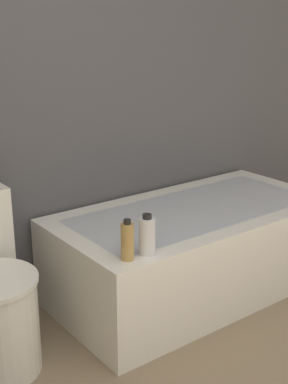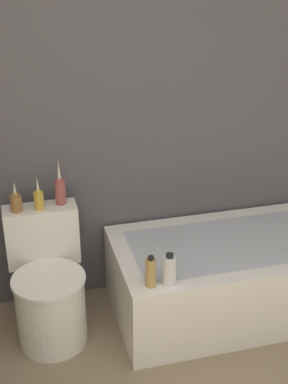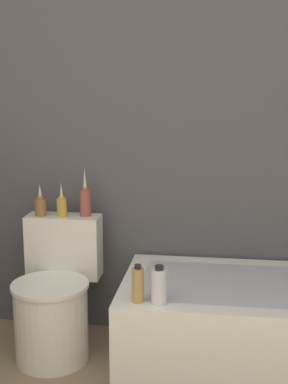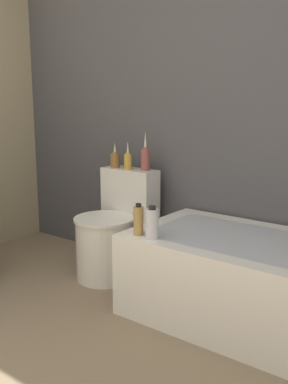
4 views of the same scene
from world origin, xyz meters
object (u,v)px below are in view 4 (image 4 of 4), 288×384
object	(u,v)px
vase_bronze	(145,157)
bathtub	(269,286)
vase_silver	(128,160)
shampoo_bottle_short	(152,223)
toilet	(112,233)
shampoo_bottle_tall	(138,220)
vase_gold	(115,159)

from	to	relation	value
vase_bronze	bathtub	bearing A→B (deg)	-14.51
vase_silver	shampoo_bottle_short	xyz separation A→B (m)	(0.61, -0.54, -0.24)
toilet	bathtub	bearing A→B (deg)	-2.43
bathtub	shampoo_bottle_tall	xyz separation A→B (m)	(-0.66, -0.30, 0.32)
vase_silver	shampoo_bottle_short	size ratio (longest dim) A/B	1.08
vase_silver	shampoo_bottle_tall	distance (m)	0.78
shampoo_bottle_tall	vase_silver	bearing A→B (deg)	134.03
vase_gold	shampoo_bottle_tall	size ratio (longest dim) A/B	1.00
bathtub	shampoo_bottle_short	bearing A→B (deg)	-151.58
vase_gold	vase_bronze	distance (m)	0.26
bathtub	toilet	distance (m)	1.18
toilet	vase_silver	bearing A→B (deg)	90.00
vase_bronze	shampoo_bottle_tall	world-z (taller)	vase_bronze
vase_bronze	shampoo_bottle_tall	size ratio (longest dim) A/B	1.53
vase_bronze	shampoo_bottle_short	distance (m)	0.80
vase_bronze	shampoo_bottle_short	bearing A→B (deg)	-49.78
vase_bronze	shampoo_bottle_short	size ratio (longest dim) A/B	1.51
vase_gold	shampoo_bottle_tall	xyz separation A→B (m)	(0.64, -0.54, -0.24)
toilet	vase_bronze	size ratio (longest dim) A/B	2.64
vase_silver	bathtub	bearing A→B (deg)	-11.24
vase_gold	vase_bronze	size ratio (longest dim) A/B	0.65
bathtub	shampoo_bottle_tall	distance (m)	0.79
toilet	vase_gold	distance (m)	0.54
toilet	shampoo_bottle_tall	size ratio (longest dim) A/B	4.05
shampoo_bottle_tall	bathtub	bearing A→B (deg)	24.25
shampoo_bottle_tall	vase_gold	bearing A→B (deg)	140.00
vase_gold	vase_silver	world-z (taller)	vase_silver
bathtub	vase_bronze	size ratio (longest dim) A/B	5.60
shampoo_bottle_short	vase_gold	bearing A→B (deg)	143.70
toilet	shampoo_bottle_short	world-z (taller)	toilet
vase_gold	shampoo_bottle_tall	world-z (taller)	vase_gold
bathtub	toilet	xyz separation A→B (m)	(-1.18, 0.05, 0.07)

